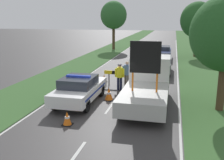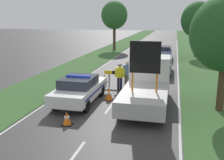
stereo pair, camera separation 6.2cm
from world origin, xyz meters
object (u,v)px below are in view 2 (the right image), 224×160
Objects in this scene: police_car at (80,89)px; traffic_cone_centre_front at (109,94)px; queued_car_suv_grey at (160,63)px; queued_car_hatch_blue at (163,52)px; traffic_cone_near_truck at (67,118)px; traffic_cone_near_police at (104,78)px; pedestrian_civilian at (127,72)px; roadside_tree_near_right at (114,15)px; road_barrier at (128,74)px; police_officer at (120,75)px; roadside_tree_near_left at (198,20)px; work_truck at (148,83)px.

police_car is 6.45× the size of traffic_cone_centre_front.
queued_car_hatch_blue is (-0.16, 7.44, -0.02)m from queued_car_suv_grey.
queued_car_suv_grey reaches higher than traffic_cone_centre_front.
traffic_cone_near_truck is at bearing -80.29° from police_car.
traffic_cone_near_truck reaches higher than traffic_cone_near_police.
pedestrian_civilian is at bearing 79.36° from traffic_cone_centre_front.
roadside_tree_near_right is (-3.64, 19.06, 4.50)m from traffic_cone_near_police.
pedestrian_civilian reaches higher than police_car.
police_car reaches higher than road_barrier.
queued_car_hatch_blue is (3.14, 19.34, 0.50)m from traffic_cone_near_truck.
traffic_cone_near_police is at bearing -79.18° from roadside_tree_near_right.
police_officer is 17.55m from roadside_tree_near_left.
roadside_tree_near_left is (5.76, 16.26, 3.20)m from police_officer.
queued_car_suv_grey is (1.85, 5.24, -0.22)m from pedestrian_civilian.
queued_car_hatch_blue is at bearing 77.12° from police_car.
police_officer is 0.79m from pedestrian_civilian.
traffic_cone_near_truck is at bearing 106.89° from police_officer.
police_officer is at bearing -109.50° from roadside_tree_near_left.
roadside_tree_near_right is at bearing 98.58° from traffic_cone_near_truck.
pedestrian_civilian is 0.39× the size of queued_car_suv_grey.
police_officer is (-0.35, -1.02, 0.15)m from road_barrier.
road_barrier is 1.09m from police_officer.
pedestrian_civilian is 6.85m from traffic_cone_near_truck.
police_car is 0.68× the size of roadside_tree_near_right.
queued_car_suv_grey is at bearing 66.41° from police_car.
work_truck is 1.32× the size of queued_car_suv_grey.
pedestrian_civilian is 0.38× the size of queued_car_hatch_blue.
traffic_cone_centre_front is (-0.18, -2.12, -0.66)m from police_officer.
work_truck is 3.36× the size of pedestrian_civilian.
pedestrian_civilian is 2.47× the size of traffic_cone_centre_front.
roadside_tree_near_right is at bearing -69.71° from work_truck.
work_truck reaches higher than traffic_cone_centre_front.
police_officer reaches higher than traffic_cone_near_police.
road_barrier is at bearing 80.31° from traffic_cone_centre_front.
work_truck is 0.94× the size of roadside_tree_near_left.
police_officer is at bearing 81.35° from queued_car_hatch_blue.
work_truck reaches higher than queued_car_hatch_blue.
roadside_tree_near_left is at bearing -22.81° from roadside_tree_near_right.
police_car is at bearing 15.51° from work_truck.
traffic_cone_near_police is (-1.85, 0.77, -0.58)m from road_barrier.
traffic_cone_near_truck is at bearing 54.45° from work_truck.
roadside_tree_near_right is (-7.11, 22.94, 3.67)m from work_truck.
road_barrier is 0.52× the size of roadside_tree_near_left.
road_barrier is 5.35× the size of traffic_cone_near_truck.
work_truck is 8.30× the size of traffic_cone_centre_front.
pedestrian_civilian is (0.35, 0.71, 0.02)m from police_officer.
work_truck is at bearing -48.19° from traffic_cone_near_police.
roadside_tree_near_right reaches higher than work_truck.
work_truck is 2.29m from traffic_cone_centre_front.
road_barrier is 1.89× the size of police_officer.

